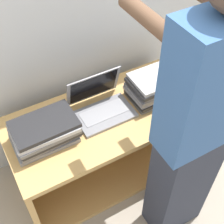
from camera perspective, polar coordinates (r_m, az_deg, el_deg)
ground_plane at (r=2.33m, az=2.74°, el=-15.60°), size 12.00×12.00×0.00m
cart at (r=2.25m, az=-1.98°, el=-4.67°), size 1.28×0.62×0.59m
laptop_open at (r=1.98m, az=-2.03°, el=1.27°), size 0.37×0.30×0.24m
laptop_stack_left at (r=1.85m, az=-12.23°, el=-3.55°), size 0.39×0.26×0.15m
laptop_stack_right at (r=2.08m, az=8.25°, el=4.86°), size 0.39×0.25×0.17m
person at (r=1.56m, az=14.82°, el=-3.63°), size 0.40×0.54×1.76m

